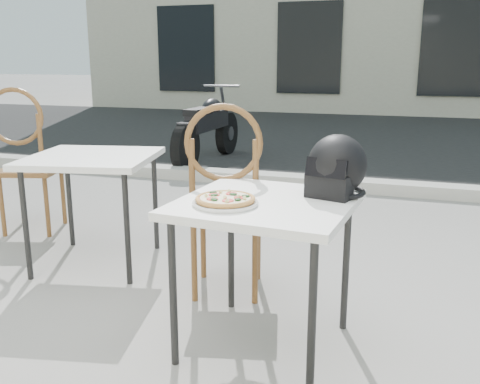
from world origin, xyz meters
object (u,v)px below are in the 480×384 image
(helmet, at_px, (336,168))
(cafe_table_main, at_px, (266,214))
(pizza, at_px, (225,199))
(cafe_chair_main, at_px, (226,192))
(plate, at_px, (225,203))
(motorcycle, at_px, (208,129))
(cafe_table_side, at_px, (92,165))
(cafe_chair_side, at_px, (25,154))

(helmet, bearing_deg, cafe_table_main, -129.88)
(pizza, relative_size, helmet, 0.76)
(cafe_table_main, relative_size, cafe_chair_main, 0.73)
(cafe_table_main, height_order, cafe_chair_main, cafe_chair_main)
(plate, xyz_separation_m, motorcycle, (-1.83, 4.41, -0.29))
(pizza, distance_m, cafe_table_side, 1.45)
(plate, bearing_deg, cafe_table_side, 145.91)
(cafe_chair_main, bearing_deg, cafe_table_side, -25.71)
(plate, relative_size, cafe_chair_main, 0.33)
(cafe_table_main, bearing_deg, plate, -136.90)
(pizza, height_order, helmet, helmet)
(pizza, xyz_separation_m, motorcycle, (-1.83, 4.41, -0.31))
(plate, distance_m, cafe_table_side, 1.45)
(cafe_chair_side, bearing_deg, plate, 133.26)
(cafe_chair_side, bearing_deg, helmet, 144.23)
(cafe_table_side, height_order, motorcycle, motorcycle)
(helmet, relative_size, cafe_table_side, 0.38)
(pizza, xyz_separation_m, helmet, (0.42, 0.33, 0.10))
(cafe_table_main, height_order, motorcycle, motorcycle)
(cafe_table_main, height_order, cafe_table_side, cafe_table_side)
(cafe_chair_main, height_order, cafe_table_side, cafe_chair_main)
(helmet, bearing_deg, pizza, -127.05)
(cafe_table_main, distance_m, helmet, 0.39)
(cafe_table_main, bearing_deg, motorcycle, 114.80)
(plate, height_order, cafe_chair_side, cafe_chair_side)
(pizza, height_order, cafe_chair_side, cafe_chair_side)
(plate, xyz_separation_m, pizza, (0.00, 0.00, 0.02))
(cafe_table_side, bearing_deg, cafe_chair_main, -12.04)
(helmet, xyz_separation_m, motorcycle, (-2.25, 4.08, -0.40))
(pizza, bearing_deg, cafe_table_side, 145.92)
(pizza, bearing_deg, plate, -106.74)
(pizza, bearing_deg, cafe_chair_main, 109.66)
(pizza, distance_m, motorcycle, 4.78)
(helmet, relative_size, motorcycle, 0.17)
(pizza, distance_m, cafe_chair_main, 0.65)
(cafe_table_side, bearing_deg, cafe_chair_side, 155.56)
(cafe_table_main, bearing_deg, pizza, -136.93)
(cafe_table_main, relative_size, pizza, 3.12)
(helmet, xyz_separation_m, cafe_chair_side, (-2.47, 0.87, -0.21))
(cafe_chair_main, bearing_deg, cafe_table_main, 113.88)
(cafe_chair_side, relative_size, motorcycle, 0.57)
(cafe_chair_main, height_order, cafe_chair_side, cafe_chair_side)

